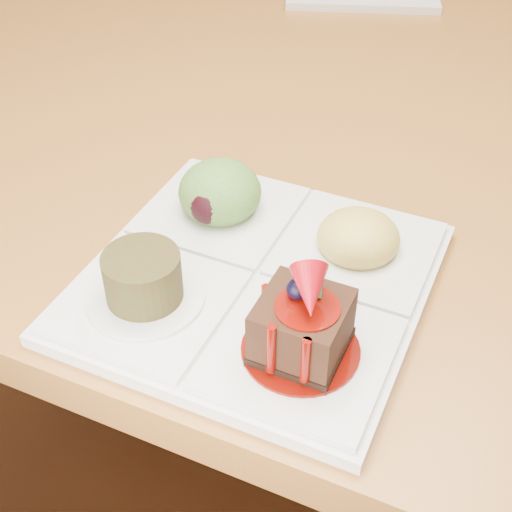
% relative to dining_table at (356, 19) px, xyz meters
% --- Properties ---
extents(ground, '(6.00, 6.00, 0.00)m').
position_rel_dining_table_xyz_m(ground, '(0.00, 0.00, -0.68)').
color(ground, brown).
extents(dining_table, '(1.00, 1.80, 0.75)m').
position_rel_dining_table_xyz_m(dining_table, '(0.00, 0.00, 0.00)').
color(dining_table, '#9E6C29').
rests_on(dining_table, ground).
extents(sampler_plate, '(0.28, 0.28, 0.11)m').
position_rel_dining_table_xyz_m(sampler_plate, '(0.15, -0.75, 0.09)').
color(sampler_plate, silver).
rests_on(sampler_plate, dining_table).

